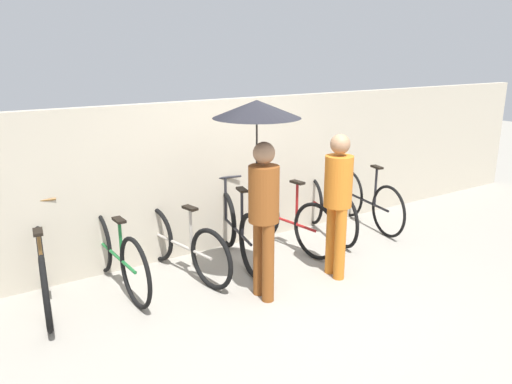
{
  "coord_description": "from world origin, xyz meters",
  "views": [
    {
      "loc": [
        -2.99,
        -3.68,
        2.59
      ],
      "look_at": [
        0.0,
        0.98,
        1.0
      ],
      "focal_mm": 35.0,
      "sensor_mm": 36.0,
      "label": 1
    }
  ],
  "objects_px": {
    "parked_bicycle_1": "(116,254)",
    "pedestrian_leading": "(260,151)",
    "parked_bicycle_2": "(181,244)",
    "pedestrian_center": "(338,195)",
    "parked_bicycle_0": "(43,272)",
    "parked_bicycle_5": "(326,209)",
    "parked_bicycle_6": "(367,200)",
    "parked_bicycle_3": "(238,230)",
    "parked_bicycle_4": "(286,220)"
  },
  "relations": [
    {
      "from": "parked_bicycle_4",
      "to": "parked_bicycle_3",
      "type": "bearing_deg",
      "value": 82.33
    },
    {
      "from": "parked_bicycle_3",
      "to": "pedestrian_leading",
      "type": "height_order",
      "value": "pedestrian_leading"
    },
    {
      "from": "parked_bicycle_1",
      "to": "pedestrian_leading",
      "type": "distance_m",
      "value": 2.01
    },
    {
      "from": "parked_bicycle_1",
      "to": "pedestrian_center",
      "type": "distance_m",
      "value": 2.58
    },
    {
      "from": "parked_bicycle_4",
      "to": "parked_bicycle_6",
      "type": "relative_size",
      "value": 1.02
    },
    {
      "from": "parked_bicycle_0",
      "to": "parked_bicycle_2",
      "type": "height_order",
      "value": "parked_bicycle_0"
    },
    {
      "from": "parked_bicycle_2",
      "to": "pedestrian_leading",
      "type": "xyz_separation_m",
      "value": [
        0.49,
        -0.95,
        1.23
      ]
    },
    {
      "from": "parked_bicycle_4",
      "to": "pedestrian_leading",
      "type": "bearing_deg",
      "value": 123.89
    },
    {
      "from": "parked_bicycle_2",
      "to": "parked_bicycle_4",
      "type": "height_order",
      "value": "parked_bicycle_4"
    },
    {
      "from": "parked_bicycle_0",
      "to": "parked_bicycle_2",
      "type": "bearing_deg",
      "value": -83.2
    },
    {
      "from": "parked_bicycle_5",
      "to": "pedestrian_center",
      "type": "height_order",
      "value": "pedestrian_center"
    },
    {
      "from": "parked_bicycle_0",
      "to": "parked_bicycle_5",
      "type": "relative_size",
      "value": 0.99
    },
    {
      "from": "parked_bicycle_4",
      "to": "pedestrian_center",
      "type": "bearing_deg",
      "value": 169.51
    },
    {
      "from": "pedestrian_center",
      "to": "parked_bicycle_5",
      "type": "bearing_deg",
      "value": 61.3
    },
    {
      "from": "parked_bicycle_1",
      "to": "parked_bicycle_5",
      "type": "height_order",
      "value": "parked_bicycle_5"
    },
    {
      "from": "pedestrian_leading",
      "to": "parked_bicycle_5",
      "type": "bearing_deg",
      "value": 31.07
    },
    {
      "from": "parked_bicycle_2",
      "to": "parked_bicycle_3",
      "type": "height_order",
      "value": "parked_bicycle_2"
    },
    {
      "from": "parked_bicycle_0",
      "to": "parked_bicycle_4",
      "type": "height_order",
      "value": "parked_bicycle_4"
    },
    {
      "from": "parked_bicycle_3",
      "to": "parked_bicycle_4",
      "type": "bearing_deg",
      "value": -77.54
    },
    {
      "from": "parked_bicycle_6",
      "to": "parked_bicycle_5",
      "type": "bearing_deg",
      "value": 97.05
    },
    {
      "from": "parked_bicycle_4",
      "to": "pedestrian_center",
      "type": "relative_size",
      "value": 1.05
    },
    {
      "from": "parked_bicycle_0",
      "to": "parked_bicycle_5",
      "type": "xyz_separation_m",
      "value": [
        3.84,
        0.05,
        -0.0
      ]
    },
    {
      "from": "parked_bicycle_6",
      "to": "pedestrian_leading",
      "type": "distance_m",
      "value": 3.02
    },
    {
      "from": "parked_bicycle_4",
      "to": "parked_bicycle_0",
      "type": "bearing_deg",
      "value": 81.33
    },
    {
      "from": "parked_bicycle_3",
      "to": "pedestrian_leading",
      "type": "distance_m",
      "value": 1.55
    },
    {
      "from": "parked_bicycle_3",
      "to": "parked_bicycle_6",
      "type": "relative_size",
      "value": 0.99
    },
    {
      "from": "parked_bicycle_6",
      "to": "parked_bicycle_2",
      "type": "bearing_deg",
      "value": 100.69
    },
    {
      "from": "parked_bicycle_1",
      "to": "parked_bicycle_5",
      "type": "bearing_deg",
      "value": -92.78
    },
    {
      "from": "parked_bicycle_0",
      "to": "pedestrian_center",
      "type": "height_order",
      "value": "pedestrian_center"
    },
    {
      "from": "parked_bicycle_6",
      "to": "pedestrian_leading",
      "type": "bearing_deg",
      "value": 120.82
    },
    {
      "from": "parked_bicycle_4",
      "to": "pedestrian_center",
      "type": "height_order",
      "value": "pedestrian_center"
    },
    {
      "from": "parked_bicycle_4",
      "to": "pedestrian_center",
      "type": "distance_m",
      "value": 1.2
    },
    {
      "from": "parked_bicycle_4",
      "to": "pedestrian_leading",
      "type": "height_order",
      "value": "pedestrian_leading"
    },
    {
      "from": "parked_bicycle_2",
      "to": "parked_bicycle_5",
      "type": "distance_m",
      "value": 2.31
    },
    {
      "from": "parked_bicycle_0",
      "to": "pedestrian_center",
      "type": "relative_size",
      "value": 1.0
    },
    {
      "from": "parked_bicycle_3",
      "to": "parked_bicycle_5",
      "type": "xyz_separation_m",
      "value": [
        1.54,
        0.09,
        -0.01
      ]
    },
    {
      "from": "parked_bicycle_1",
      "to": "parked_bicycle_5",
      "type": "distance_m",
      "value": 3.07
    },
    {
      "from": "parked_bicycle_4",
      "to": "parked_bicycle_2",
      "type": "bearing_deg",
      "value": 81.8
    },
    {
      "from": "parked_bicycle_1",
      "to": "pedestrian_leading",
      "type": "xyz_separation_m",
      "value": [
        1.25,
        -1.01,
        1.2
      ]
    },
    {
      "from": "parked_bicycle_3",
      "to": "pedestrian_center",
      "type": "xyz_separation_m",
      "value": [
        0.72,
        -1.03,
        0.6
      ]
    },
    {
      "from": "pedestrian_center",
      "to": "parked_bicycle_0",
      "type": "bearing_deg",
      "value": 168.12
    },
    {
      "from": "parked_bicycle_0",
      "to": "parked_bicycle_1",
      "type": "xyz_separation_m",
      "value": [
        0.77,
        0.04,
        0.01
      ]
    },
    {
      "from": "pedestrian_leading",
      "to": "parked_bicycle_3",
      "type": "bearing_deg",
      "value": 74.91
    },
    {
      "from": "parked_bicycle_4",
      "to": "parked_bicycle_5",
      "type": "xyz_separation_m",
      "value": [
        0.77,
        0.08,
        -0.01
      ]
    },
    {
      "from": "parked_bicycle_1",
      "to": "parked_bicycle_0",
      "type": "bearing_deg",
      "value": 89.61
    },
    {
      "from": "parked_bicycle_5",
      "to": "pedestrian_leading",
      "type": "height_order",
      "value": "pedestrian_leading"
    },
    {
      "from": "parked_bicycle_3",
      "to": "parked_bicycle_1",
      "type": "bearing_deg",
      "value": 99.35
    },
    {
      "from": "parked_bicycle_3",
      "to": "parked_bicycle_4",
      "type": "distance_m",
      "value": 0.77
    },
    {
      "from": "parked_bicycle_3",
      "to": "pedestrian_center",
      "type": "height_order",
      "value": "pedestrian_center"
    },
    {
      "from": "parked_bicycle_2",
      "to": "pedestrian_center",
      "type": "xyz_separation_m",
      "value": [
        1.49,
        -1.03,
        0.62
      ]
    }
  ]
}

